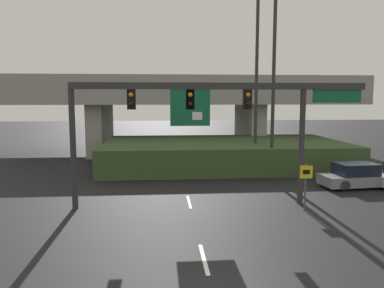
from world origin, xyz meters
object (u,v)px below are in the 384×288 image
highway_light_pole_far (257,76)px  parked_sedan_near_right (357,176)px  signal_gantry (210,108)px  speed_limit_sign (306,181)px  highway_light_pole_near (274,60)px

highway_light_pole_far → parked_sedan_near_right: (4.66, -6.27, -6.22)m
signal_gantry → highway_light_pole_far: size_ratio=1.10×
highway_light_pole_far → parked_sedan_near_right: size_ratio=2.87×
signal_gantry → speed_limit_sign: size_ratio=6.46×
speed_limit_sign → highway_light_pole_near: bearing=84.6°
signal_gantry → speed_limit_sign: 5.69m
speed_limit_sign → highway_light_pole_near: highway_light_pole_near is taller
speed_limit_sign → parked_sedan_near_right: bearing=41.6°
highway_light_pole_near → parked_sedan_near_right: bearing=-42.8°
highway_light_pole_far → highway_light_pole_near: bearing=-77.5°
speed_limit_sign → signal_gantry: bearing=164.4°
speed_limit_sign → highway_light_pole_far: (0.23, 10.62, 5.45)m
speed_limit_sign → parked_sedan_near_right: size_ratio=0.49×
signal_gantry → parked_sedan_near_right: size_ratio=3.15×
signal_gantry → speed_limit_sign: signal_gantry is taller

